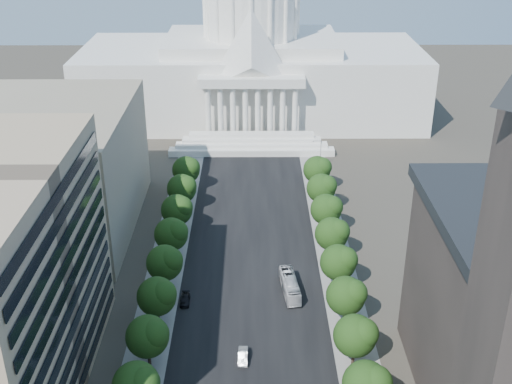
{
  "coord_description": "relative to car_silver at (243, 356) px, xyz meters",
  "views": [
    {
      "loc": [
        0.34,
        -41.35,
        76.72
      ],
      "look_at": [
        1.06,
        87.53,
        14.94
      ],
      "focal_mm": 45.0,
      "sensor_mm": 36.0,
      "label": 1
    }
  ],
  "objects": [
    {
      "name": "tree_l_i",
      "position": [
        -16.16,
        58.63,
        5.66
      ],
      "size": [
        7.79,
        7.6,
        9.97
      ],
      "color": "#33261C",
      "rests_on": "ground"
    },
    {
      "name": "streetlight_d",
      "position": [
        21.4,
        35.82,
        5.02
      ],
      "size": [
        2.61,
        0.44,
        9.0
      ],
      "color": "gray",
      "rests_on": "ground"
    },
    {
      "name": "car_silver",
      "position": [
        0.0,
        0.0,
        0.0
      ],
      "size": [
        1.78,
        4.87,
        1.6
      ],
      "primitive_type": "imported",
      "rotation": [
        0.0,
        0.0,
        -0.02
      ],
      "color": "#B4B6BC",
      "rests_on": "ground"
    },
    {
      "name": "tree_l_j",
      "position": [
        -16.16,
        70.63,
        5.66
      ],
      "size": [
        7.79,
        7.6,
        9.97
      ],
      "color": "#33261C",
      "rests_on": "ground"
    },
    {
      "name": "city_bus",
      "position": [
        9.5,
        21.03,
        0.88
      ],
      "size": [
        4.16,
        12.28,
        3.35
      ],
      "primitive_type": "imported",
      "rotation": [
        0.0,
        0.0,
        0.11
      ],
      "color": "silver",
      "rests_on": "ground"
    },
    {
      "name": "tree_r_e",
      "position": [
        19.84,
        10.63,
        5.66
      ],
      "size": [
        7.79,
        7.6,
        9.97
      ],
      "color": "#33261C",
      "rests_on": "ground"
    },
    {
      "name": "tree_r_g",
      "position": [
        19.84,
        34.63,
        5.66
      ],
      "size": [
        7.79,
        7.6,
        9.97
      ],
      "color": "#33261C",
      "rests_on": "ground"
    },
    {
      "name": "tree_r_c",
      "position": [
        19.84,
        -13.37,
        5.66
      ],
      "size": [
        7.79,
        7.6,
        9.97
      ],
      "color": "#33261C",
      "rests_on": "ground"
    },
    {
      "name": "streetlight_c",
      "position": [
        21.4,
        10.82,
        5.02
      ],
      "size": [
        2.61,
        0.44,
        9.0
      ],
      "color": "gray",
      "rests_on": "ground"
    },
    {
      "name": "tree_r_d",
      "position": [
        19.84,
        -1.37,
        5.66
      ],
      "size": [
        7.79,
        7.6,
        9.97
      ],
      "color": "#33261C",
      "rests_on": "ground"
    },
    {
      "name": "capitol",
      "position": [
        1.5,
        135.71,
        19.21
      ],
      "size": [
        120.0,
        56.0,
        73.0
      ],
      "color": "white",
      "rests_on": "ground"
    },
    {
      "name": "tree_r_h",
      "position": [
        19.84,
        46.63,
        5.66
      ],
      "size": [
        7.79,
        7.6,
        9.97
      ],
      "color": "#33261C",
      "rests_on": "ground"
    },
    {
      "name": "streetlight_f",
      "position": [
        21.4,
        85.82,
        5.02
      ],
      "size": [
        2.61,
        0.44,
        9.0
      ],
      "color": "gray",
      "rests_on": "ground"
    },
    {
      "name": "tree_l_g",
      "position": [
        -16.16,
        34.63,
        5.66
      ],
      "size": [
        7.79,
        7.6,
        9.97
      ],
      "color": "#33261C",
      "rests_on": "ground"
    },
    {
      "name": "car_dark_b",
      "position": [
        -11.97,
        17.42,
        -0.12
      ],
      "size": [
        1.97,
        4.73,
        1.37
      ],
      "primitive_type": "imported",
      "rotation": [
        0.0,
        0.0,
        0.01
      ],
      "color": "black",
      "rests_on": "ground"
    },
    {
      "name": "tree_r_j",
      "position": [
        19.84,
        70.63,
        5.66
      ],
      "size": [
        7.79,
        7.6,
        9.97
      ],
      "color": "#33261C",
      "rests_on": "ground"
    },
    {
      "name": "tree_l_h",
      "position": [
        -16.16,
        46.63,
        5.66
      ],
      "size": [
        7.79,
        7.6,
        9.97
      ],
      "color": "#33261C",
      "rests_on": "ground"
    },
    {
      "name": "tree_l_f",
      "position": [
        -16.16,
        22.63,
        5.66
      ],
      "size": [
        7.79,
        7.6,
        9.97
      ],
      "color": "#33261C",
      "rests_on": "ground"
    },
    {
      "name": "office_block_left_far",
      "position": [
        -46.5,
        50.82,
        14.2
      ],
      "size": [
        38.0,
        52.0,
        30.0
      ],
      "primitive_type": "cube",
      "color": "gray",
      "rests_on": "ground"
    },
    {
      "name": "sidewalk_right",
      "position": [
        20.5,
        40.82,
        -0.8
      ],
      "size": [
        8.0,
        260.0,
        0.02
      ],
      "primitive_type": "cube",
      "color": "gray",
      "rests_on": "ground"
    },
    {
      "name": "road_asphalt",
      "position": [
        1.5,
        40.82,
        -0.8
      ],
      "size": [
        30.0,
        260.0,
        0.01
      ],
      "primitive_type": "cube",
      "color": "black",
      "rests_on": "ground"
    },
    {
      "name": "sidewalk_left",
      "position": [
        -17.5,
        40.82,
        -0.8
      ],
      "size": [
        8.0,
        260.0,
        0.02
      ],
      "primitive_type": "cube",
      "color": "gray",
      "rests_on": "ground"
    },
    {
      "name": "streetlight_e",
      "position": [
        21.4,
        60.82,
        5.02
      ],
      "size": [
        2.61,
        0.44,
        9.0
      ],
      "color": "gray",
      "rests_on": "ground"
    },
    {
      "name": "tree_l_d",
      "position": [
        -16.16,
        -1.37,
        5.66
      ],
      "size": [
        7.79,
        7.6,
        9.97
      ],
      "color": "#33261C",
      "rests_on": "ground"
    },
    {
      "name": "tree_l_e",
      "position": [
        -16.16,
        10.63,
        5.66
      ],
      "size": [
        7.79,
        7.6,
        9.97
      ],
      "color": "#33261C",
      "rests_on": "ground"
    },
    {
      "name": "tree_r_i",
      "position": [
        19.84,
        58.63,
        5.66
      ],
      "size": [
        7.79,
        7.6,
        9.97
      ],
      "color": "#33261C",
      "rests_on": "ground"
    },
    {
      "name": "tree_r_f",
      "position": [
        19.84,
        22.63,
        5.66
      ],
      "size": [
        7.79,
        7.6,
        9.97
      ],
      "color": "#33261C",
      "rests_on": "ground"
    }
  ]
}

